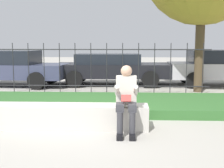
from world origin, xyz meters
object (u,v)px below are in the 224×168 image
Objects in this scene: person_seated_reader at (126,97)px; car_parked_center at (112,68)px; stone_bench at (69,118)px; car_parked_left at (8,67)px; car_parked_right at (222,67)px.

car_parked_center is at bearing 95.03° from person_seated_reader.
stone_bench is at bearing -95.74° from car_parked_center.
car_parked_center is 1.00× the size of car_parked_left.
car_parked_center is at bearing 179.36° from car_parked_right.
person_seated_reader is (1.12, -0.31, 0.49)m from stone_bench.
person_seated_reader is 7.80m from car_parked_left.
car_parked_left is (-4.03, -0.43, 0.05)m from car_parked_center.
person_seated_reader is 7.66m from car_parked_right.
car_parked_right is at bearing 60.66° from person_seated_reader.
stone_bench is 0.67× the size of car_parked_left.
car_parked_left is 1.10× the size of car_parked_right.
car_parked_right reaches higher than person_seated_reader.
car_parked_right is at bearing 7.19° from car_parked_left.
car_parked_center reaches higher than stone_bench.
car_parked_right is at bearing -1.37° from car_parked_center.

